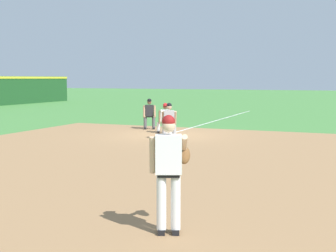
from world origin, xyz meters
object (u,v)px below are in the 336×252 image
Objects in this scene: baseball at (165,148)px; pitcher at (170,167)px; first_baseman at (166,117)px; umpire at (149,113)px; first_base_bag at (168,134)px; baserunner at (169,120)px.

baseball is 0.04× the size of pitcher.
umpire is at bearing 47.67° from first_baseman.
baserunner is (-1.51, -0.70, 0.75)m from first_base_bag.
first_baseman is at bearing 22.57° from baseball.
first_base_bag is 0.20× the size of pitcher.
baserunner is 3.96m from umpire.
umpire reaches higher than first_baseman.
baserunner is (2.31, 0.80, 0.76)m from baseball.
pitcher reaches higher than baserunner.
first_base_bag is 0.86m from first_baseman.
pitcher is at bearing -153.95° from umpire.
first_base_bag is at bearing 24.84° from baserunner.
pitcher is 1.27× the size of baserunner.
first_base_bag is at bearing -135.86° from umpire.
baseball is 0.06× the size of first_baseman.
umpire reaches higher than first_base_bag.
first_base_bag is at bearing -148.34° from first_baseman.
first_base_bag is 0.26× the size of umpire.
first_base_bag is 4.10m from baseball.
pitcher reaches higher than baseball.
baserunner is at bearing -153.53° from first_baseman.
baseball is 2.56m from baserunner.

